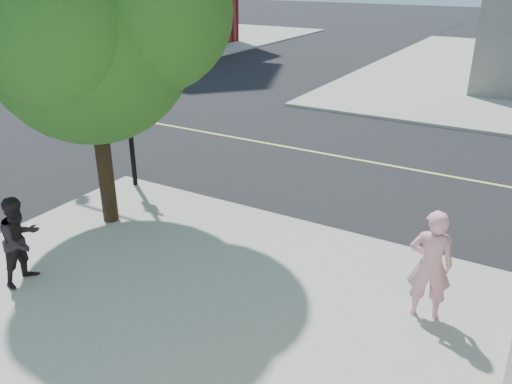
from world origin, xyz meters
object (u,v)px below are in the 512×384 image
Objects in this scene: man_on_phone at (430,265)px; pedestrian at (21,240)px; car_a at (32,69)px; signal_pole at (62,44)px; street_tree at (91,14)px.

man_on_phone is 6.65m from pedestrian.
man_on_phone is at bearing -72.90° from pedestrian.
pedestrian reaches higher than car_a.
street_tree is at bearing -24.39° from signal_pole.
car_a is at bearing 147.33° from street_tree.
man_on_phone is 22.19m from car_a.
street_tree is 1.26× the size of car_a.
signal_pole reaches higher than car_a.
pedestrian is 4.23m from street_tree.
signal_pole reaches higher than man_on_phone.
street_tree reaches higher than car_a.
street_tree is 1.62× the size of signal_pole.
signal_pole is at bearing 149.69° from street_tree.
street_tree reaches higher than signal_pole.
man_on_phone reaches higher than car_a.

